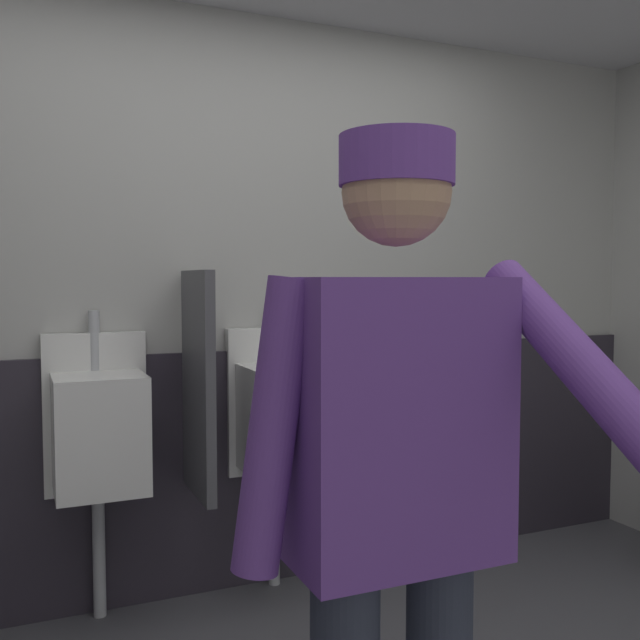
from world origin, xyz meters
TOP-DOWN VIEW (x-y plane):
  - wall_back at (0.00, 1.59)m, footprint 4.98×0.12m
  - wainscot_band_back at (0.00, 1.52)m, footprint 4.38×0.03m
  - urinal_left at (-0.60, 1.37)m, footprint 0.40×0.34m
  - urinal_middle at (0.15, 1.37)m, footprint 0.40×0.34m
  - privacy_divider_panel at (-0.23, 1.30)m, footprint 0.04×0.40m
  - person at (-0.19, -0.22)m, footprint 0.65×0.60m

SIDE VIEW (x-z plane):
  - wainscot_band_back at x=0.00m, z-range 0.00..1.05m
  - urinal_left at x=-0.60m, z-range 0.16..1.40m
  - urinal_middle at x=0.15m, z-range 0.16..1.40m
  - privacy_divider_panel at x=-0.23m, z-range 0.50..1.40m
  - person at x=-0.19m, z-range 0.14..1.79m
  - wall_back at x=0.00m, z-range 0.00..2.51m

